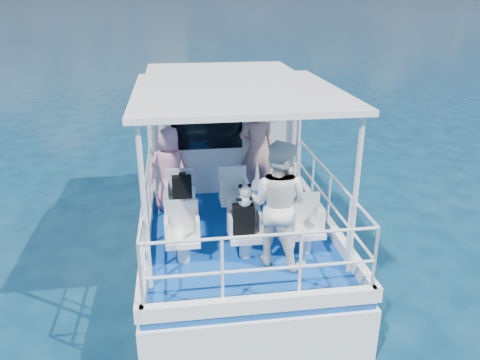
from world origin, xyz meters
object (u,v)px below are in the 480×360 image
(passenger_port_fwd, at_px, (170,170))
(panda, at_px, (245,195))
(passenger_stbd_aft, at_px, (278,204))
(backpack_center, at_px, (243,219))

(passenger_port_fwd, bearing_deg, panda, 127.05)
(passenger_stbd_aft, height_order, backpack_center, passenger_stbd_aft)
(passenger_stbd_aft, bearing_deg, backpack_center, 11.12)
(backpack_center, distance_m, panda, 0.39)
(backpack_center, height_order, panda, panda)
(backpack_center, bearing_deg, passenger_port_fwd, 119.56)
(passenger_stbd_aft, xyz_separation_m, panda, (-0.43, 0.16, 0.09))
(passenger_port_fwd, bearing_deg, backpack_center, 127.06)
(passenger_stbd_aft, bearing_deg, panda, 13.70)
(passenger_port_fwd, distance_m, backpack_center, 2.06)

